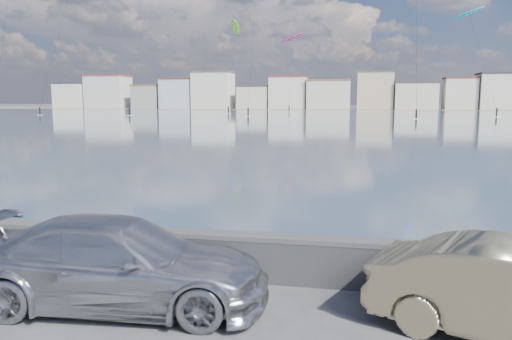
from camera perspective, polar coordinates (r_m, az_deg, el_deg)
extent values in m
plane|color=#333335|center=(8.83, -11.96, -17.85)|extent=(700.00, 700.00, 0.00)
cube|color=#354A5F|center=(98.91, 9.15, 5.79)|extent=(500.00, 177.00, 0.00)
cube|color=#4C473D|center=(207.34, 10.15, 6.93)|extent=(500.00, 60.00, 0.00)
cube|color=#28282B|center=(11.01, -6.50, -9.86)|extent=(400.00, 0.35, 0.90)
cylinder|color=#28282B|center=(10.88, -6.54, -7.61)|extent=(400.00, 0.36, 0.36)
cube|color=beige|center=(225.00, -20.04, 7.92)|extent=(14.00, 11.00, 10.00)
cube|color=#2D2D33|center=(225.09, -20.11, 9.27)|extent=(14.28, 11.22, 0.60)
cube|color=beige|center=(217.49, -16.51, 8.48)|extent=(16.00, 12.00, 13.00)
cube|color=brown|center=(217.68, -16.59, 10.27)|extent=(16.32, 12.24, 0.60)
cube|color=gray|center=(210.03, -12.21, 8.11)|extent=(11.00, 10.00, 9.00)
cube|color=brown|center=(210.10, -12.25, 9.42)|extent=(11.22, 10.20, 0.60)
cube|color=#B2B7C6|center=(205.30, -8.84, 8.55)|extent=(13.00, 11.00, 11.50)
cube|color=#562D23|center=(205.45, -8.88, 10.24)|extent=(13.26, 11.22, 0.60)
cube|color=beige|center=(200.89, -4.91, 8.98)|extent=(15.00, 12.00, 14.00)
cube|color=#4C423D|center=(201.14, -4.93, 11.06)|extent=(15.30, 12.24, 0.60)
cube|color=beige|center=(197.02, -0.23, 8.23)|extent=(12.00, 10.00, 8.50)
cube|color=#383330|center=(197.08, -0.23, 9.55)|extent=(12.24, 10.20, 0.60)
cube|color=silver|center=(194.86, 3.72, 8.73)|extent=(14.00, 11.00, 12.00)
cube|color=brown|center=(195.04, 3.73, 10.58)|extent=(14.28, 11.22, 0.60)
cube|color=beige|center=(193.51, 8.32, 8.44)|extent=(16.00, 13.00, 10.50)
cube|color=brown|center=(193.63, 8.36, 10.09)|extent=(16.32, 13.26, 0.60)
cube|color=#CCB293|center=(193.46, 13.43, 8.75)|extent=(13.00, 10.00, 13.50)
cube|color=#4C423D|center=(193.70, 13.49, 10.84)|extent=(13.26, 10.20, 0.60)
cube|color=beige|center=(194.57, 17.72, 8.00)|extent=(15.00, 12.00, 9.50)
cube|color=#383330|center=(194.66, 17.78, 9.48)|extent=(15.30, 12.24, 0.60)
cube|color=beige|center=(196.95, 22.25, 8.00)|extent=(11.00, 9.00, 11.00)
cube|color=brown|center=(197.09, 22.34, 9.68)|extent=(11.22, 9.18, 0.60)
cube|color=silver|center=(199.87, 25.95, 7.99)|extent=(14.00, 11.00, 12.50)
cube|color=#2D2D33|center=(200.05, 26.07, 9.87)|extent=(14.28, 11.22, 0.60)
imported|color=#A4A5AC|center=(9.79, -15.43, -10.17)|extent=(5.79, 2.73, 1.63)
cylinder|color=black|center=(93.68, -26.63, 15.98)|extent=(1.90, 11.59, 33.43)
cube|color=white|center=(102.20, 17.84, 5.60)|extent=(1.40, 0.42, 0.08)
cylinder|color=black|center=(102.17, 17.86, 6.10)|extent=(0.36, 0.36, 1.70)
sphere|color=black|center=(102.15, 17.88, 6.61)|extent=(0.28, 0.28, 0.28)
cylinder|color=black|center=(107.19, 17.88, 12.75)|extent=(0.13, 9.38, 23.86)
ellipsoid|color=#8CD826|center=(148.99, -2.31, 15.91)|extent=(3.72, 9.00, 4.59)
cube|color=white|center=(133.40, -3.17, 6.47)|extent=(1.40, 0.42, 0.08)
cylinder|color=black|center=(133.38, -3.18, 6.86)|extent=(0.36, 0.36, 1.70)
sphere|color=black|center=(133.36, -3.18, 7.24)|extent=(0.28, 0.28, 0.28)
cylinder|color=black|center=(140.75, -2.72, 11.71)|extent=(1.22, 14.42, 22.79)
ellipsoid|color=#E5338C|center=(165.02, 4.16, 14.82)|extent=(8.81, 6.24, 3.40)
cube|color=white|center=(157.02, 3.79, 6.71)|extent=(1.40, 0.42, 0.08)
cylinder|color=black|center=(157.00, 3.80, 7.04)|extent=(0.36, 0.36, 1.70)
sphere|color=black|center=(156.99, 3.80, 7.37)|extent=(0.28, 0.28, 0.28)
cylinder|color=black|center=(160.65, 3.98, 11.09)|extent=(0.11, 6.97, 21.88)
ellipsoid|color=#19BFBF|center=(134.43, 23.17, 16.18)|extent=(7.20, 7.50, 3.35)
cube|color=white|center=(119.88, 25.77, 5.50)|extent=(1.40, 0.42, 0.08)
cylinder|color=black|center=(119.86, 25.80, 5.93)|extent=(0.36, 0.36, 1.70)
sphere|color=black|center=(119.84, 25.83, 6.36)|extent=(0.28, 0.28, 0.28)
cylinder|color=black|center=(126.62, 24.44, 11.43)|extent=(3.91, 14.34, 22.89)
cube|color=white|center=(111.08, -0.90, 6.16)|extent=(1.40, 0.42, 0.08)
cylinder|color=black|center=(111.05, -0.90, 6.62)|extent=(0.36, 0.36, 1.70)
sphere|color=black|center=(111.04, -0.90, 7.08)|extent=(0.28, 0.28, 0.28)
cylinder|color=black|center=(118.66, -0.35, 15.44)|extent=(0.52, 13.55, 35.38)
cube|color=white|center=(132.03, -23.45, 5.80)|extent=(1.40, 0.42, 0.08)
cylinder|color=black|center=(132.00, -23.47, 6.19)|extent=(0.36, 0.36, 1.70)
sphere|color=black|center=(131.99, -23.50, 6.58)|extent=(0.28, 0.28, 0.28)
cylinder|color=black|center=(136.88, -21.98, 12.65)|extent=(2.38, 12.02, 29.51)
cube|color=white|center=(121.26, -14.24, 6.07)|extent=(1.40, 0.42, 0.08)
cylinder|color=black|center=(121.23, -14.25, 6.50)|extent=(0.36, 0.36, 1.70)
sphere|color=black|center=(121.21, -14.27, 6.92)|extent=(0.28, 0.28, 0.28)
cylinder|color=black|center=(128.98, -13.11, 13.45)|extent=(0.60, 15.54, 30.03)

